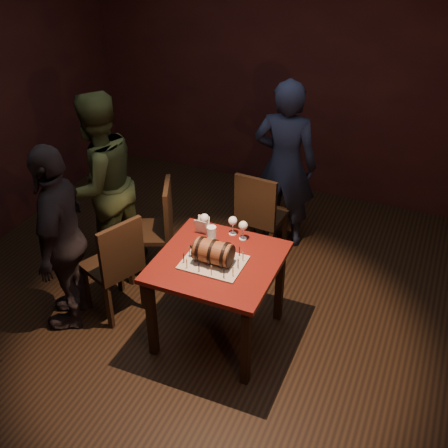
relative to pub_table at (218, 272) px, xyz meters
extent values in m
plane|color=black|center=(-0.12, 0.14, -0.64)|extent=(5.00, 5.00, 0.00)
cube|color=black|center=(-0.12, 2.64, 0.76)|extent=(5.00, 0.04, 2.80)
cube|color=#450D0B|center=(0.00, 0.00, 0.09)|extent=(0.90, 0.90, 0.04)
cube|color=black|center=(-0.38, -0.38, -0.29)|extent=(0.06, 0.06, 0.71)
cube|color=black|center=(0.38, -0.38, -0.29)|extent=(0.06, 0.06, 0.71)
cube|color=black|center=(-0.38, 0.38, -0.29)|extent=(0.06, 0.06, 0.71)
cube|color=black|center=(0.38, 0.38, -0.29)|extent=(0.06, 0.06, 0.71)
cube|color=#A09281|center=(-0.01, -0.05, 0.12)|extent=(0.45, 0.35, 0.01)
cylinder|color=brown|center=(-0.01, -0.05, 0.21)|extent=(0.26, 0.18, 0.18)
cylinder|color=black|center=(-0.11, -0.05, 0.21)|extent=(0.02, 0.19, 0.19)
cylinder|color=black|center=(-0.01, -0.05, 0.21)|extent=(0.02, 0.19, 0.19)
cylinder|color=black|center=(0.08, -0.05, 0.21)|extent=(0.02, 0.19, 0.19)
cylinder|color=black|center=(-0.15, -0.05, 0.21)|extent=(0.01, 0.17, 0.17)
cylinder|color=black|center=(0.12, -0.05, 0.21)|extent=(0.01, 0.17, 0.17)
cylinder|color=black|center=(-0.17, -0.05, 0.21)|extent=(0.04, 0.02, 0.02)
sphere|color=black|center=(-0.19, -0.05, 0.21)|extent=(0.03, 0.03, 0.03)
cylinder|color=#E0C486|center=(-0.16, -0.19, 0.16)|extent=(0.01, 0.01, 0.08)
cylinder|color=black|center=(-0.16, -0.19, 0.21)|extent=(0.00, 0.00, 0.01)
cylinder|color=black|center=(-0.06, -0.19, 0.16)|extent=(0.01, 0.01, 0.08)
cylinder|color=black|center=(-0.06, -0.19, 0.21)|extent=(0.00, 0.00, 0.01)
cylinder|color=#E0C486|center=(0.03, -0.19, 0.16)|extent=(0.01, 0.01, 0.08)
cylinder|color=black|center=(0.03, -0.19, 0.21)|extent=(0.00, 0.00, 0.01)
cylinder|color=black|center=(0.13, -0.19, 0.16)|extent=(0.01, 0.01, 0.08)
cylinder|color=black|center=(0.13, -0.19, 0.21)|extent=(0.00, 0.00, 0.01)
cylinder|color=#E0C486|center=(0.18, -0.15, 0.16)|extent=(0.01, 0.01, 0.08)
cylinder|color=black|center=(0.18, -0.15, 0.21)|extent=(0.00, 0.00, 0.01)
cylinder|color=black|center=(0.18, -0.05, 0.16)|extent=(0.01, 0.01, 0.08)
cylinder|color=black|center=(0.18, -0.05, 0.21)|extent=(0.00, 0.00, 0.01)
cylinder|color=#E0C486|center=(0.18, 0.05, 0.16)|extent=(0.01, 0.01, 0.08)
cylinder|color=black|center=(0.18, 0.05, 0.21)|extent=(0.00, 0.00, 0.01)
cylinder|color=black|center=(0.13, 0.10, 0.16)|extent=(0.01, 0.01, 0.08)
cylinder|color=black|center=(0.13, 0.10, 0.21)|extent=(0.00, 0.00, 0.01)
cylinder|color=#E0C486|center=(0.04, 0.10, 0.16)|extent=(0.01, 0.01, 0.08)
cylinder|color=black|center=(0.04, 0.10, 0.21)|extent=(0.00, 0.00, 0.01)
cylinder|color=black|center=(-0.06, 0.10, 0.16)|extent=(0.01, 0.01, 0.08)
cylinder|color=black|center=(-0.06, 0.10, 0.21)|extent=(0.00, 0.00, 0.01)
cylinder|color=#E0C486|center=(-0.16, 0.10, 0.16)|extent=(0.01, 0.01, 0.08)
cylinder|color=black|center=(-0.16, 0.10, 0.21)|extent=(0.00, 0.00, 0.01)
cylinder|color=black|center=(-0.21, 0.05, 0.16)|extent=(0.01, 0.01, 0.08)
cylinder|color=black|center=(-0.21, 0.05, 0.21)|extent=(0.00, 0.00, 0.01)
cylinder|color=#E0C486|center=(-0.21, -0.05, 0.16)|extent=(0.01, 0.01, 0.08)
cylinder|color=black|center=(-0.21, -0.05, 0.21)|extent=(0.00, 0.00, 0.01)
cylinder|color=black|center=(-0.21, -0.15, 0.16)|extent=(0.01, 0.01, 0.08)
cylinder|color=black|center=(-0.21, -0.15, 0.21)|extent=(0.00, 0.00, 0.01)
cylinder|color=silver|center=(-0.25, 0.31, 0.11)|extent=(0.06, 0.06, 0.01)
cylinder|color=silver|center=(-0.25, 0.31, 0.16)|extent=(0.01, 0.01, 0.09)
sphere|color=silver|center=(-0.25, 0.31, 0.23)|extent=(0.07, 0.07, 0.07)
sphere|color=#591114|center=(-0.25, 0.31, 0.23)|extent=(0.05, 0.05, 0.05)
cylinder|color=silver|center=(-0.03, 0.36, 0.11)|extent=(0.06, 0.06, 0.01)
cylinder|color=silver|center=(-0.03, 0.36, 0.16)|extent=(0.01, 0.01, 0.09)
sphere|color=silver|center=(-0.03, 0.36, 0.23)|extent=(0.07, 0.07, 0.07)
cylinder|color=silver|center=(0.07, 0.33, 0.11)|extent=(0.06, 0.06, 0.01)
cylinder|color=silver|center=(0.07, 0.33, 0.16)|extent=(0.01, 0.01, 0.09)
sphere|color=silver|center=(0.07, 0.33, 0.23)|extent=(0.07, 0.07, 0.07)
sphere|color=#BF594C|center=(0.07, 0.33, 0.23)|extent=(0.05, 0.05, 0.05)
cylinder|color=silver|center=(-0.13, 0.18, 0.18)|extent=(0.07, 0.07, 0.15)
cylinder|color=#9E5414|center=(-0.13, 0.18, 0.17)|extent=(0.06, 0.06, 0.11)
cylinder|color=white|center=(-0.13, 0.18, 0.23)|extent=(0.06, 0.06, 0.02)
cube|color=black|center=(-0.06, 1.18, -0.19)|extent=(0.43, 0.43, 0.04)
cube|color=black|center=(0.12, 1.34, -0.43)|extent=(0.04, 0.04, 0.43)
cube|color=black|center=(-0.22, 1.37, -0.43)|extent=(0.04, 0.04, 0.43)
cube|color=black|center=(0.10, 1.00, -0.43)|extent=(0.04, 0.04, 0.43)
cube|color=black|center=(-0.24, 1.03, -0.43)|extent=(0.04, 0.04, 0.43)
cube|color=black|center=(-0.07, 1.00, 0.06)|extent=(0.40, 0.07, 0.46)
cube|color=black|center=(-0.90, 0.52, -0.19)|extent=(0.53, 0.53, 0.04)
cube|color=black|center=(-1.12, 0.61, -0.43)|extent=(0.04, 0.04, 0.43)
cube|color=black|center=(-0.99, 0.30, -0.43)|extent=(0.04, 0.04, 0.43)
cube|color=black|center=(-0.81, 0.74, -0.43)|extent=(0.04, 0.04, 0.43)
cube|color=black|center=(-0.68, 0.43, -0.43)|extent=(0.04, 0.04, 0.43)
cube|color=black|center=(-0.74, 0.59, 0.06)|extent=(0.20, 0.38, 0.46)
cube|color=black|center=(-0.94, -0.04, -0.19)|extent=(0.52, 0.52, 0.04)
cube|color=black|center=(-1.03, 0.18, -0.43)|extent=(0.04, 0.04, 0.43)
cube|color=black|center=(-1.16, -0.13, -0.43)|extent=(0.04, 0.04, 0.43)
cube|color=black|center=(-0.71, 0.05, -0.43)|extent=(0.04, 0.04, 0.43)
cube|color=black|center=(-0.85, -0.27, -0.43)|extent=(0.04, 0.04, 0.43)
cube|color=black|center=(-0.77, -0.11, 0.06)|extent=(0.19, 0.38, 0.46)
imported|color=#1C2138|center=(0.03, 1.52, 0.20)|extent=(0.64, 0.45, 1.67)
imported|color=#3B4422|center=(-1.37, 0.51, 0.20)|extent=(0.87, 0.98, 1.69)
imported|color=black|center=(-1.20, -0.27, 0.15)|extent=(0.71, 1.01, 1.59)
camera|label=1|loc=(1.36, -3.08, 2.58)|focal=45.00mm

